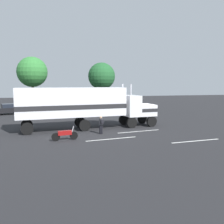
{
  "coord_description": "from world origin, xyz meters",
  "views": [
    {
      "loc": [
        -10.02,
        -25.08,
        4.54
      ],
      "look_at": [
        -3.44,
        -0.6,
        1.6
      ],
      "focal_mm": 39.31,
      "sensor_mm": 36.0,
      "label": 1
    }
  ],
  "objects_px": {
    "parked_bus": "(71,101)",
    "tree_left": "(32,72)",
    "motorcycle": "(65,134)",
    "tree_center": "(102,76)",
    "semi_truck": "(83,104)",
    "parked_car": "(8,109)",
    "person_bystander": "(101,124)"
  },
  "relations": [
    {
      "from": "parked_bus",
      "to": "semi_truck",
      "type": "bearing_deg",
      "value": -89.31
    },
    {
      "from": "parked_bus",
      "to": "tree_center",
      "type": "height_order",
      "value": "tree_center"
    },
    {
      "from": "motorcycle",
      "to": "tree_center",
      "type": "xyz_separation_m",
      "value": [
        8.51,
        24.46,
        5.39
      ]
    },
    {
      "from": "parked_car",
      "to": "parked_bus",
      "type": "bearing_deg",
      "value": -22.09
    },
    {
      "from": "motorcycle",
      "to": "tree_center",
      "type": "relative_size",
      "value": 0.25
    },
    {
      "from": "parked_bus",
      "to": "tree_left",
      "type": "bearing_deg",
      "value": 119.84
    },
    {
      "from": "semi_truck",
      "to": "person_bystander",
      "type": "distance_m",
      "value": 3.49
    },
    {
      "from": "parked_bus",
      "to": "tree_left",
      "type": "xyz_separation_m",
      "value": [
        -5.62,
        9.79,
        4.46
      ]
    },
    {
      "from": "parked_bus",
      "to": "tree_center",
      "type": "distance_m",
      "value": 11.63
    },
    {
      "from": "parked_bus",
      "to": "parked_car",
      "type": "height_order",
      "value": "parked_bus"
    },
    {
      "from": "parked_bus",
      "to": "motorcycle",
      "type": "xyz_separation_m",
      "value": [
        -2.02,
        -15.59,
        -1.58
      ]
    },
    {
      "from": "semi_truck",
      "to": "tree_center",
      "type": "height_order",
      "value": "tree_center"
    },
    {
      "from": "parked_car",
      "to": "person_bystander",
      "type": "bearing_deg",
      "value": -59.71
    },
    {
      "from": "tree_left",
      "to": "motorcycle",
      "type": "bearing_deg",
      "value": -81.94
    },
    {
      "from": "parked_bus",
      "to": "tree_left",
      "type": "distance_m",
      "value": 12.14
    },
    {
      "from": "semi_truck",
      "to": "parked_car",
      "type": "height_order",
      "value": "semi_truck"
    },
    {
      "from": "parked_bus",
      "to": "parked_car",
      "type": "distance_m",
      "value": 9.66
    },
    {
      "from": "person_bystander",
      "to": "motorcycle",
      "type": "height_order",
      "value": "person_bystander"
    },
    {
      "from": "person_bystander",
      "to": "parked_car",
      "type": "relative_size",
      "value": 0.34
    },
    {
      "from": "parked_bus",
      "to": "parked_car",
      "type": "relative_size",
      "value": 2.32
    },
    {
      "from": "tree_left",
      "to": "tree_center",
      "type": "height_order",
      "value": "tree_left"
    },
    {
      "from": "parked_car",
      "to": "motorcycle",
      "type": "xyz_separation_m",
      "value": [
        6.85,
        -19.19,
        -0.33
      ]
    },
    {
      "from": "semi_truck",
      "to": "tree_center",
      "type": "relative_size",
      "value": 1.71
    },
    {
      "from": "motorcycle",
      "to": "tree_left",
      "type": "xyz_separation_m",
      "value": [
        -3.59,
        25.38,
        6.05
      ]
    },
    {
      "from": "semi_truck",
      "to": "motorcycle",
      "type": "xyz_separation_m",
      "value": [
        -2.16,
        -4.58,
        -2.04
      ]
    },
    {
      "from": "semi_truck",
      "to": "parked_car",
      "type": "bearing_deg",
      "value": 121.66
    },
    {
      "from": "person_bystander",
      "to": "tree_center",
      "type": "height_order",
      "value": "tree_center"
    },
    {
      "from": "semi_truck",
      "to": "parked_car",
      "type": "relative_size",
      "value": 3.02
    },
    {
      "from": "tree_center",
      "to": "semi_truck",
      "type": "bearing_deg",
      "value": -107.73
    },
    {
      "from": "parked_bus",
      "to": "person_bystander",
      "type": "bearing_deg",
      "value": -84.54
    },
    {
      "from": "motorcycle",
      "to": "tree_center",
      "type": "bearing_deg",
      "value": 70.81
    },
    {
      "from": "parked_car",
      "to": "tree_center",
      "type": "xyz_separation_m",
      "value": [
        15.36,
        5.27,
        5.07
      ]
    }
  ]
}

